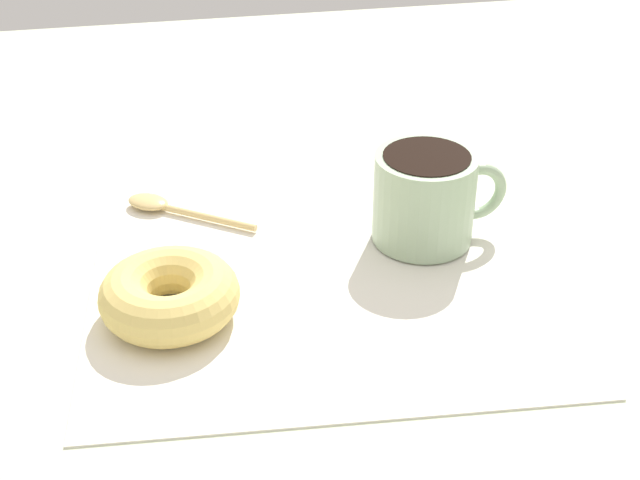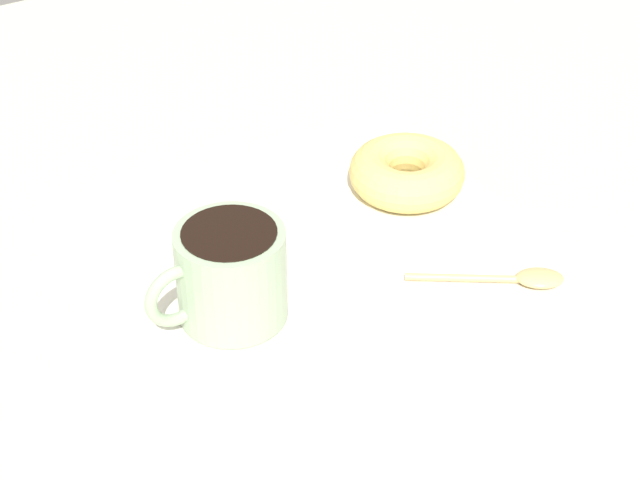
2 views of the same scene
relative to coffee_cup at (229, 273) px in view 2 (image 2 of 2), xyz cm
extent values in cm
cube|color=beige|center=(-2.15, 9.67, -5.07)|extent=(120.00, 120.00, 2.00)
cube|color=white|center=(-2.01, 8.79, -3.92)|extent=(36.51, 36.51, 0.30)
cylinder|color=#9EB793|center=(-0.01, 0.19, -0.18)|extent=(7.90, 7.90, 7.17)
cylinder|color=black|center=(-0.01, 0.19, 3.20)|extent=(6.70, 6.70, 0.60)
torus|color=#9EB793|center=(0.17, -4.15, -0.18)|extent=(1.10, 4.95, 4.92)
torus|color=#E5C66B|center=(-6.63, 20.23, -2.02)|extent=(9.75, 9.75, 3.51)
ellipsoid|color=#D8B772|center=(8.99, 21.41, -3.32)|extent=(4.00, 4.33, 0.90)
cylinder|color=#D8B772|center=(5.91, 16.83, -3.49)|extent=(5.61, 7.94, 0.56)
camera|label=1|loc=(-57.47, 19.36, 33.98)|focal=50.00mm
camera|label=2|loc=(53.74, -25.74, 46.50)|focal=60.00mm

